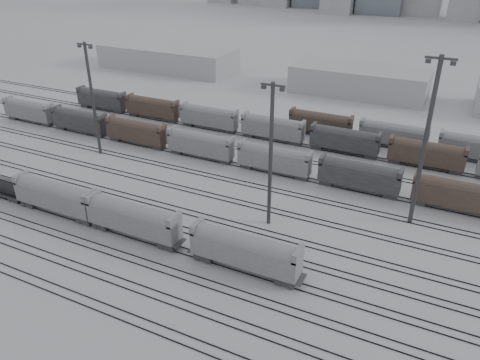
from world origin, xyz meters
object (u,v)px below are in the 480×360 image
at_px(hopper_car_c, 245,249).
at_px(light_mast_c, 271,153).
at_px(hopper_car_a, 56,195).
at_px(hopper_car_b, 133,217).

height_order(hopper_car_c, light_mast_c, light_mast_c).
distance_m(hopper_car_c, light_mast_c, 15.98).
relative_size(hopper_car_a, light_mast_c, 0.68).
bearing_deg(hopper_car_b, light_mast_c, 36.89).
relative_size(hopper_car_b, hopper_car_c, 1.00).
distance_m(hopper_car_b, hopper_car_c, 19.26).
bearing_deg(hopper_car_a, hopper_car_b, 0.00).
xyz_separation_m(hopper_car_a, light_mast_c, (33.62, 13.03, 9.07)).
bearing_deg(hopper_car_b, hopper_car_a, 180.00).
relative_size(hopper_car_b, light_mast_c, 0.68).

